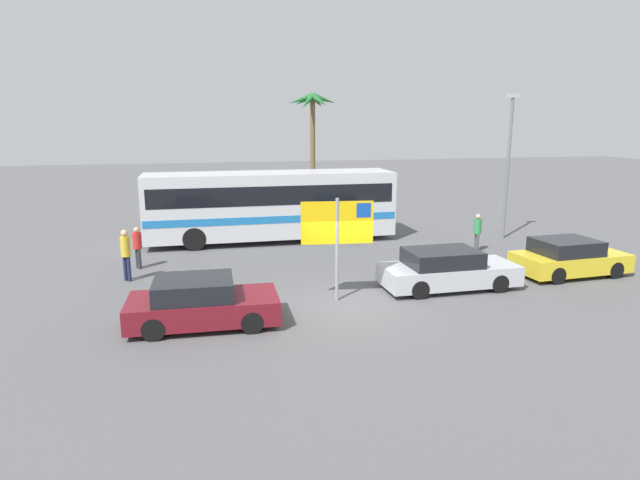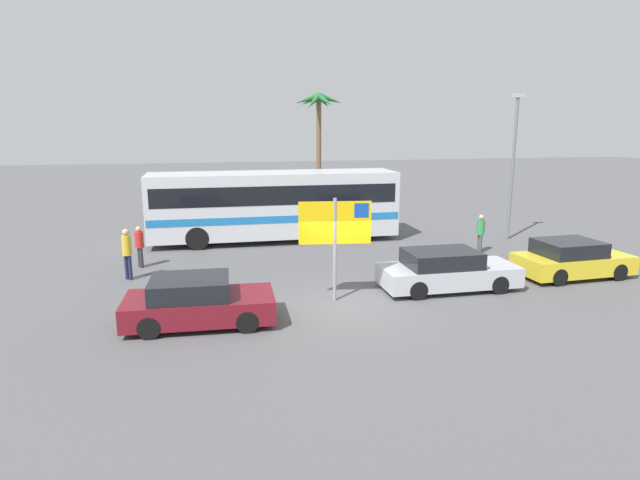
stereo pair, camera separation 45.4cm
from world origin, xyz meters
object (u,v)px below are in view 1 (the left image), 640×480
at_px(bus_front_coach, 271,203).
at_px(pedestrian_near_sign, 477,230).
at_px(pedestrian_crossing_lot, 137,244).
at_px(car_silver, 447,270).
at_px(car_maroon, 201,303).
at_px(pedestrian_by_bus, 126,251).
at_px(car_yellow, 569,258).
at_px(ferry_sign, 339,227).

relative_size(bus_front_coach, pedestrian_near_sign, 6.90).
bearing_deg(pedestrian_crossing_lot, car_silver, 124.78).
bearing_deg(pedestrian_near_sign, pedestrian_crossing_lot, -172.19).
relative_size(car_silver, pedestrian_crossing_lot, 2.83).
distance_m(car_silver, car_maroon, 8.13).
xyz_separation_m(car_maroon, pedestrian_by_bus, (-2.46, 4.83, 0.45)).
bearing_deg(pedestrian_near_sign, car_maroon, -142.88).
distance_m(bus_front_coach, pedestrian_crossing_lot, 6.72).
bearing_deg(car_silver, bus_front_coach, 118.05).
bearing_deg(car_yellow, pedestrian_near_sign, 106.68).
xyz_separation_m(ferry_sign, car_silver, (3.82, 0.37, -1.69)).
bearing_deg(car_maroon, ferry_sign, 17.59).
bearing_deg(car_maroon, pedestrian_near_sign, 29.24).
relative_size(pedestrian_near_sign, pedestrian_crossing_lot, 1.03).
relative_size(car_yellow, pedestrian_by_bus, 2.23).
height_order(car_yellow, pedestrian_near_sign, pedestrian_near_sign).
bearing_deg(car_yellow, pedestrian_by_bus, 166.38).
bearing_deg(bus_front_coach, ferry_sign, -84.56).
height_order(car_maroon, car_yellow, same).
height_order(pedestrian_near_sign, pedestrian_crossing_lot, pedestrian_near_sign).
bearing_deg(pedestrian_by_bus, bus_front_coach, -6.16).
distance_m(car_maroon, car_yellow, 13.14).
xyz_separation_m(car_silver, pedestrian_near_sign, (3.55, 4.45, 0.32)).
bearing_deg(pedestrian_crossing_lot, pedestrian_by_bus, 52.67).
xyz_separation_m(ferry_sign, pedestrian_by_bus, (-6.62, 3.65, -1.24)).
bearing_deg(bus_front_coach, pedestrian_by_bus, -137.46).
relative_size(car_silver, car_yellow, 1.11).
bearing_deg(pedestrian_crossing_lot, bus_front_coach, -176.12).
distance_m(car_maroon, pedestrian_crossing_lot, 6.83).
height_order(ferry_sign, car_yellow, ferry_sign).
bearing_deg(car_silver, pedestrian_crossing_lot, 153.91).
bearing_deg(car_yellow, car_maroon, -174.43).
height_order(bus_front_coach, pedestrian_crossing_lot, bus_front_coach).
bearing_deg(car_yellow, pedestrian_crossing_lot, 160.51).
bearing_deg(bus_front_coach, car_maroon, -108.10).
relative_size(ferry_sign, car_yellow, 0.79).
distance_m(car_yellow, pedestrian_crossing_lot, 15.85).
xyz_separation_m(ferry_sign, car_yellow, (8.82, 0.87, -1.69)).
relative_size(bus_front_coach, car_silver, 2.50).
bearing_deg(pedestrian_crossing_lot, ferry_sign, 110.92).
relative_size(car_silver, car_maroon, 1.11).
bearing_deg(ferry_sign, car_silver, 11.95).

